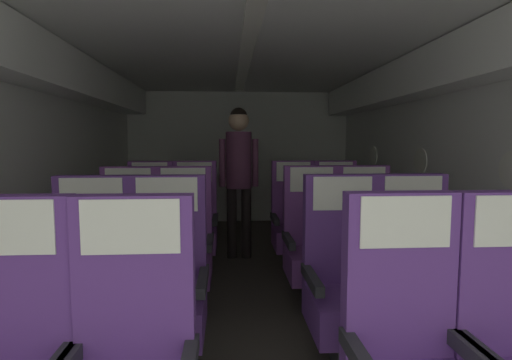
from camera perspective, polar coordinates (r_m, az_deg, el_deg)
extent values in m
cube|color=#3D3833|center=(3.46, -0.98, -16.46)|extent=(3.77, 6.88, 0.02)
cube|color=silver|center=(3.60, -30.67, 1.02)|extent=(0.08, 6.48, 2.10)
cube|color=silver|center=(3.76, 27.28, 1.32)|extent=(0.08, 6.48, 2.10)
cube|color=silver|center=(3.32, -1.05, 19.77)|extent=(3.65, 6.48, 0.06)
cube|color=silver|center=(6.48, -2.48, 3.38)|extent=(3.65, 0.06, 2.10)
cube|color=white|center=(3.56, -28.38, 14.52)|extent=(0.32, 6.22, 0.36)
cube|color=white|center=(3.71, 25.14, 14.28)|extent=(0.32, 6.22, 0.36)
cube|color=white|center=(3.31, -1.05, 19.10)|extent=(0.12, 5.84, 0.02)
cylinder|color=white|center=(3.20, 32.63, 1.21)|extent=(0.01, 0.26, 0.26)
cylinder|color=white|center=(4.31, 22.33, 2.52)|extent=(0.01, 0.26, 0.26)
cylinder|color=white|center=(5.50, 16.35, 3.24)|extent=(0.01, 0.26, 0.26)
cube|color=#5B3384|center=(1.79, -31.12, -12.47)|extent=(0.44, 0.09, 0.66)
cube|color=silver|center=(1.69, -32.24, -5.76)|extent=(0.35, 0.01, 0.20)
cube|color=#5B3384|center=(1.62, -16.78, -13.72)|extent=(0.44, 0.09, 0.66)
cube|color=silver|center=(1.52, -17.42, -6.38)|extent=(0.35, 0.01, 0.20)
cube|color=#5B3384|center=(1.94, 32.07, -11.10)|extent=(0.44, 0.09, 0.66)
cube|color=#28282D|center=(1.76, 29.85, -21.19)|extent=(0.05, 0.42, 0.06)
cube|color=#5B3384|center=(1.73, 19.59, -12.53)|extent=(0.44, 0.09, 0.66)
cube|color=#28282D|center=(1.75, 29.02, -21.22)|extent=(0.05, 0.42, 0.06)
cube|color=silver|center=(1.64, 20.52, -5.62)|extent=(0.35, 0.01, 0.20)
cube|color=#38383D|center=(2.60, -22.81, -21.87)|extent=(0.16, 0.18, 0.21)
cube|color=#5B3384|center=(2.51, -22.99, -17.56)|extent=(0.44, 0.50, 0.21)
cube|color=#5B3384|center=(2.57, -21.86, -6.78)|extent=(0.44, 0.09, 0.66)
cube|color=#28282D|center=(2.38, -18.22, -13.63)|extent=(0.05, 0.42, 0.06)
cube|color=#28282D|center=(2.52, -27.83, -12.94)|extent=(0.05, 0.42, 0.06)
cube|color=silver|center=(2.49, -22.38, -2.01)|extent=(0.35, 0.01, 0.20)
cube|color=#38383D|center=(2.50, -12.69, -22.71)|extent=(0.16, 0.18, 0.21)
cube|color=#5B3384|center=(2.41, -12.80, -18.26)|extent=(0.44, 0.50, 0.21)
cube|color=#5B3384|center=(2.47, -12.28, -7.00)|extent=(0.44, 0.09, 0.66)
cube|color=#28282D|center=(2.32, -7.57, -13.97)|extent=(0.05, 0.42, 0.06)
cube|color=#28282D|center=(2.38, -18.08, -13.65)|extent=(0.05, 0.42, 0.06)
cube|color=silver|center=(2.38, -12.55, -2.04)|extent=(0.35, 0.01, 0.20)
cube|color=#38383D|center=(2.71, 22.28, -20.72)|extent=(0.16, 0.18, 0.21)
cube|color=#5B3384|center=(2.62, 22.45, -16.55)|extent=(0.44, 0.50, 0.21)
cube|color=#5B3384|center=(2.68, 20.84, -6.27)|extent=(0.44, 0.09, 0.66)
cube|color=#28282D|center=(2.66, 26.79, -11.96)|extent=(0.05, 0.42, 0.06)
cube|color=#28282D|center=(2.47, 18.11, -12.93)|extent=(0.05, 0.42, 0.06)
cube|color=silver|center=(2.60, 21.45, -1.68)|extent=(0.35, 0.01, 0.20)
cube|color=#38383D|center=(2.55, 12.84, -22.13)|extent=(0.16, 0.18, 0.21)
cube|color=#5B3384|center=(2.46, 12.95, -17.75)|extent=(0.44, 0.50, 0.21)
cube|color=#5B3384|center=(2.52, 11.80, -6.75)|extent=(0.44, 0.09, 0.66)
cube|color=#28282D|center=(2.46, 17.89, -13.02)|extent=(0.05, 0.42, 0.06)
cube|color=#28282D|center=(2.34, 7.94, -13.76)|extent=(0.05, 0.42, 0.06)
cube|color=silver|center=(2.43, 12.21, -1.88)|extent=(0.35, 0.01, 0.20)
cube|color=#38383D|center=(3.36, -17.94, -15.31)|extent=(0.16, 0.18, 0.21)
cube|color=#753D8E|center=(3.29, -18.05, -11.86)|extent=(0.44, 0.50, 0.21)
cube|color=#753D8E|center=(3.39, -17.43, -3.76)|extent=(0.44, 0.09, 0.66)
cube|color=#28282D|center=(3.20, -14.44, -8.64)|extent=(0.05, 0.42, 0.06)
cube|color=#28282D|center=(3.30, -21.76, -8.42)|extent=(0.05, 0.42, 0.06)
cube|color=silver|center=(3.32, -17.73, -0.11)|extent=(0.35, 0.01, 0.20)
cube|color=#38383D|center=(3.29, -10.36, -15.62)|extent=(0.16, 0.18, 0.21)
cube|color=#753D8E|center=(3.22, -10.42, -12.10)|extent=(0.44, 0.50, 0.21)
cube|color=#753D8E|center=(3.31, -10.15, -3.80)|extent=(0.44, 0.09, 0.66)
cube|color=#28282D|center=(3.15, -6.61, -8.73)|extent=(0.05, 0.42, 0.06)
cube|color=#28282D|center=(3.19, -14.30, -8.65)|extent=(0.05, 0.42, 0.06)
cube|color=silver|center=(3.24, -10.31, -0.06)|extent=(0.35, 0.01, 0.20)
cube|color=#38383D|center=(3.47, 15.63, -14.56)|extent=(0.16, 0.18, 0.21)
cube|color=#753D8E|center=(3.41, 15.72, -11.21)|extent=(0.44, 0.50, 0.21)
cube|color=#753D8E|center=(3.50, 14.78, -3.40)|extent=(0.44, 0.09, 0.66)
cube|color=#28282D|center=(3.43, 19.16, -7.80)|extent=(0.05, 0.42, 0.06)
cube|color=#28282D|center=(3.29, 12.31, -8.18)|extent=(0.05, 0.42, 0.06)
cube|color=silver|center=(3.43, 15.13, 0.14)|extent=(0.35, 0.01, 0.20)
cube|color=#38383D|center=(3.35, 8.27, -15.18)|extent=(0.16, 0.18, 0.21)
cube|color=#753D8E|center=(3.28, 8.33, -11.71)|extent=(0.44, 0.50, 0.21)
cube|color=#753D8E|center=(3.38, 7.69, -3.59)|extent=(0.44, 0.09, 0.66)
cube|color=#28282D|center=(3.28, 12.02, -8.23)|extent=(0.05, 0.42, 0.06)
cube|color=#28282D|center=(3.19, 4.62, -8.51)|extent=(0.05, 0.42, 0.06)
cube|color=silver|center=(3.30, 7.91, 0.08)|extent=(0.35, 0.01, 0.20)
cube|color=#38383D|center=(4.18, -14.99, -11.09)|extent=(0.16, 0.18, 0.21)
cube|color=#753D8E|center=(4.13, -15.06, -8.27)|extent=(0.44, 0.50, 0.21)
cube|color=#753D8E|center=(4.25, -14.68, -1.87)|extent=(0.44, 0.09, 0.66)
cube|color=#28282D|center=(4.05, -12.18, -5.63)|extent=(0.05, 0.42, 0.06)
cube|color=#28282D|center=(4.13, -18.02, -5.55)|extent=(0.05, 0.42, 0.06)
cube|color=silver|center=(4.18, -14.87, 1.06)|extent=(0.35, 0.01, 0.20)
cube|color=#38383D|center=(4.14, -8.75, -11.13)|extent=(0.16, 0.18, 0.21)
cube|color=#753D8E|center=(4.09, -8.79, -8.28)|extent=(0.44, 0.50, 0.21)
cube|color=#753D8E|center=(4.21, -8.64, -1.82)|extent=(0.44, 0.09, 0.66)
cube|color=#28282D|center=(4.03, -5.82, -5.58)|extent=(0.05, 0.42, 0.06)
cube|color=#28282D|center=(4.07, -11.81, -5.57)|extent=(0.05, 0.42, 0.06)
cube|color=silver|center=(4.14, -8.74, 1.14)|extent=(0.35, 0.01, 0.20)
cube|color=#38383D|center=(4.25, 11.63, -10.73)|extent=(0.16, 0.18, 0.21)
cube|color=#753D8E|center=(4.20, 11.68, -7.95)|extent=(0.44, 0.50, 0.21)
cube|color=#753D8E|center=(4.32, 11.06, -1.68)|extent=(0.44, 0.09, 0.66)
cube|color=#28282D|center=(4.22, 14.51, -5.23)|extent=(0.05, 0.42, 0.06)
cube|color=#28282D|center=(4.11, 8.88, -5.41)|extent=(0.05, 0.42, 0.06)
cube|color=silver|center=(4.25, 11.29, 1.20)|extent=(0.35, 0.01, 0.20)
cube|color=#38383D|center=(4.17, 5.59, -10.96)|extent=(0.16, 0.18, 0.21)
cube|color=#753D8E|center=(4.12, 5.62, -8.13)|extent=(0.44, 0.50, 0.21)
cube|color=#753D8E|center=(4.24, 5.21, -1.73)|extent=(0.44, 0.09, 0.66)
cube|color=#28282D|center=(4.12, 8.56, -5.38)|extent=(0.05, 0.42, 0.06)
cube|color=#28282D|center=(4.05, 2.68, -5.52)|extent=(0.05, 0.42, 0.06)
cube|color=silver|center=(4.17, 5.35, 1.21)|extent=(0.35, 0.01, 0.20)
cylinder|color=black|center=(4.46, -3.46, -6.12)|extent=(0.11, 0.11, 0.78)
cylinder|color=black|center=(4.46, -1.39, -6.10)|extent=(0.11, 0.11, 0.78)
cylinder|color=#5B2D4C|center=(4.37, -2.46, 2.86)|extent=(0.28, 0.28, 0.61)
cylinder|color=#5B2D4C|center=(4.37, -4.82, 2.45)|extent=(0.07, 0.07, 0.52)
cylinder|color=#5B2D4C|center=(4.38, -0.11, 2.47)|extent=(0.07, 0.07, 0.52)
sphere|color=tan|center=(4.38, -2.49, 8.45)|extent=(0.22, 0.22, 0.22)
sphere|color=black|center=(4.38, -2.49, 9.03)|extent=(0.19, 0.19, 0.19)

